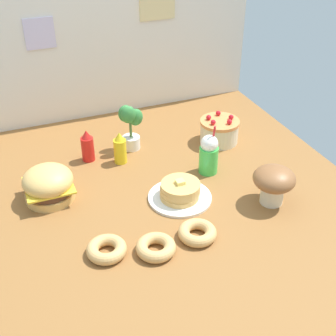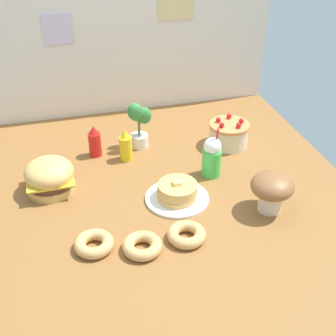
# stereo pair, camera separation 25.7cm
# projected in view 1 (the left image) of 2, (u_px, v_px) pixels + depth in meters

# --- Properties ---
(ground_plane) EXTENTS (2.22, 2.20, 0.02)m
(ground_plane) POSITION_uv_depth(u_px,v_px,m) (157.00, 198.00, 2.55)
(ground_plane) COLOR brown
(back_wall) EXTENTS (2.22, 0.04, 1.00)m
(back_wall) POSITION_uv_depth(u_px,v_px,m) (98.00, 46.00, 3.12)
(back_wall) COLOR silver
(back_wall) RESTS_ON ground_plane
(burger) EXTENTS (0.27, 0.27, 0.19)m
(burger) POSITION_uv_depth(u_px,v_px,m) (48.00, 184.00, 2.48)
(burger) COLOR #DBA859
(burger) RESTS_ON ground_plane
(pancake_stack) EXTENTS (0.35, 0.35, 0.12)m
(pancake_stack) POSITION_uv_depth(u_px,v_px,m) (180.00, 192.00, 2.51)
(pancake_stack) COLOR white
(pancake_stack) RESTS_ON ground_plane
(layer_cake) EXTENTS (0.25, 0.25, 0.18)m
(layer_cake) POSITION_uv_depth(u_px,v_px,m) (219.00, 131.00, 3.01)
(layer_cake) COLOR beige
(layer_cake) RESTS_ON ground_plane
(ketchup_bottle) EXTENTS (0.08, 0.08, 0.20)m
(ketchup_bottle) POSITION_uv_depth(u_px,v_px,m) (88.00, 146.00, 2.81)
(ketchup_bottle) COLOR red
(ketchup_bottle) RESTS_ON ground_plane
(mustard_bottle) EXTENTS (0.08, 0.08, 0.20)m
(mustard_bottle) POSITION_uv_depth(u_px,v_px,m) (120.00, 149.00, 2.79)
(mustard_bottle) COLOR yellow
(mustard_bottle) RESTS_ON ground_plane
(cream_soda_cup) EXTENTS (0.11, 0.11, 0.30)m
(cream_soda_cup) POSITION_uv_depth(u_px,v_px,m) (209.00, 154.00, 2.69)
(cream_soda_cup) COLOR green
(cream_soda_cup) RESTS_ON ground_plane
(donut_pink_glaze) EXTENTS (0.19, 0.19, 0.06)m
(donut_pink_glaze) POSITION_uv_depth(u_px,v_px,m) (107.00, 249.00, 2.16)
(donut_pink_glaze) COLOR tan
(donut_pink_glaze) RESTS_ON ground_plane
(donut_chocolate) EXTENTS (0.19, 0.19, 0.06)m
(donut_chocolate) POSITION_uv_depth(u_px,v_px,m) (156.00, 247.00, 2.17)
(donut_chocolate) COLOR tan
(donut_chocolate) RESTS_ON ground_plane
(donut_vanilla) EXTENTS (0.19, 0.19, 0.06)m
(donut_vanilla) POSITION_uv_depth(u_px,v_px,m) (197.00, 232.00, 2.25)
(donut_vanilla) COLOR tan
(donut_vanilla) RESTS_ON ground_plane
(potted_plant) EXTENTS (0.15, 0.12, 0.31)m
(potted_plant) POSITION_uv_depth(u_px,v_px,m) (130.00, 125.00, 2.89)
(potted_plant) COLOR white
(potted_plant) RESTS_ON ground_plane
(mushroom_stool) EXTENTS (0.22, 0.22, 0.21)m
(mushroom_stool) POSITION_uv_depth(u_px,v_px,m) (274.00, 182.00, 2.43)
(mushroom_stool) COLOR beige
(mushroom_stool) RESTS_ON ground_plane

